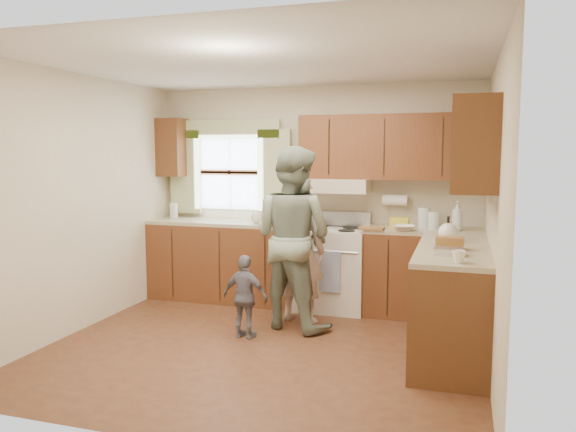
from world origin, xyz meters
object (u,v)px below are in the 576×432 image
(woman_left, at_px, (299,250))
(woman_right, at_px, (293,238))
(child, at_px, (245,297))
(stove, at_px, (333,267))

(woman_left, bearing_deg, woman_right, 92.19)
(woman_right, bearing_deg, child, 74.74)
(stove, bearing_deg, woman_left, -110.40)
(woman_left, xyz_separation_m, child, (-0.34, -0.65, -0.35))
(stove, height_order, child, stove)
(woman_left, distance_m, woman_right, 0.24)
(woman_left, bearing_deg, child, 71.44)
(stove, relative_size, woman_left, 0.71)
(stove, xyz_separation_m, child, (-0.56, -1.24, -0.07))
(woman_left, relative_size, child, 1.89)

